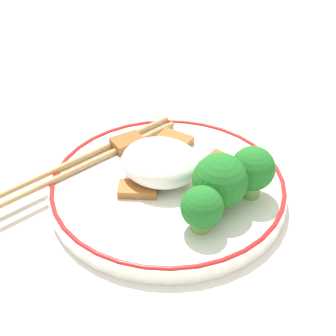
% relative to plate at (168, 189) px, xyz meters
% --- Properties ---
extents(ground_plane, '(3.00, 3.00, 0.00)m').
position_rel_plate_xyz_m(ground_plane, '(0.00, 0.00, -0.01)').
color(ground_plane, silver).
extents(plate, '(0.25, 0.25, 0.02)m').
position_rel_plate_xyz_m(plate, '(0.00, 0.00, 0.00)').
color(plate, white).
rests_on(plate, ground_plane).
extents(rice_mound, '(0.08, 0.07, 0.04)m').
position_rel_plate_xyz_m(rice_mound, '(-0.01, 0.01, 0.03)').
color(rice_mound, white).
rests_on(rice_mound, plate).
extents(broccoli_back_left, '(0.04, 0.04, 0.05)m').
position_rel_plate_xyz_m(broccoli_back_left, '(0.05, -0.05, 0.03)').
color(broccoli_back_left, '#72AD4C').
rests_on(broccoli_back_left, plate).
extents(broccoli_back_center, '(0.05, 0.05, 0.06)m').
position_rel_plate_xyz_m(broccoli_back_center, '(0.06, -0.02, 0.04)').
color(broccoli_back_center, '#72AD4C').
rests_on(broccoli_back_center, plate).
extents(broccoli_back_right, '(0.04, 0.04, 0.06)m').
position_rel_plate_xyz_m(broccoli_back_right, '(0.08, 0.01, 0.04)').
color(broccoli_back_right, '#72AD4C').
rests_on(broccoli_back_right, plate).
extents(meat_near_front, '(0.03, 0.03, 0.01)m').
position_rel_plate_xyz_m(meat_near_front, '(0.04, 0.05, 0.01)').
color(meat_near_front, brown).
rests_on(meat_near_front, plate).
extents(meat_near_left, '(0.04, 0.03, 0.01)m').
position_rel_plate_xyz_m(meat_near_left, '(-0.02, -0.02, 0.01)').
color(meat_near_left, '#995B28').
rests_on(meat_near_left, plate).
extents(meat_near_right, '(0.04, 0.03, 0.01)m').
position_rel_plate_xyz_m(meat_near_right, '(-0.02, 0.07, 0.01)').
color(meat_near_right, '#995B28').
rests_on(meat_near_right, plate).
extents(meat_near_back, '(0.04, 0.04, 0.01)m').
position_rel_plate_xyz_m(meat_near_back, '(-0.07, 0.05, 0.01)').
color(meat_near_back, brown).
rests_on(meat_near_back, plate).
extents(chopsticks, '(0.13, 0.22, 0.01)m').
position_rel_plate_xyz_m(chopsticks, '(-0.09, 0.01, 0.01)').
color(chopsticks, '#AD8451').
rests_on(chopsticks, plate).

